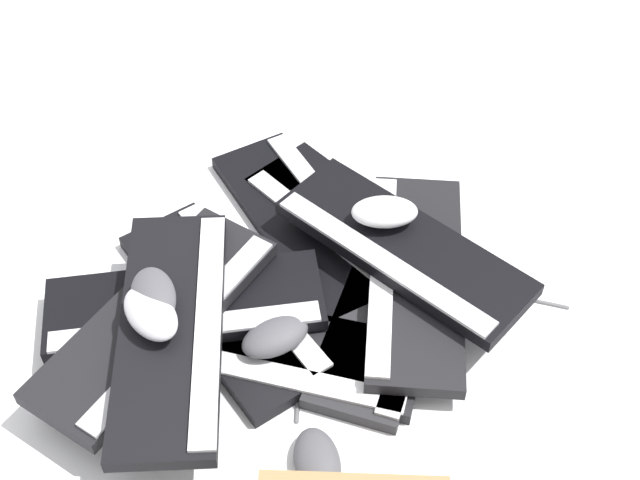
# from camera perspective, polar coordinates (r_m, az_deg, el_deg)

# --- Properties ---
(ground_plane) EXTENTS (3.20, 3.20, 0.00)m
(ground_plane) POSITION_cam_1_polar(r_m,az_deg,el_deg) (1.47, -1.29, -4.29)
(ground_plane) COLOR white
(keyboard_0) EXTENTS (0.45, 0.17, 0.03)m
(keyboard_0) POSITION_cam_1_polar(r_m,az_deg,el_deg) (1.58, -1.04, 1.16)
(keyboard_0) COLOR black
(keyboard_0) RESTS_ON ground
(keyboard_1) EXTENTS (0.45, 0.18, 0.03)m
(keyboard_1) POSITION_cam_1_polar(r_m,az_deg,el_deg) (1.47, -6.20, -4.06)
(keyboard_1) COLOR black
(keyboard_1) RESTS_ON ground
(keyboard_2) EXTENTS (0.42, 0.41, 0.03)m
(keyboard_2) POSITION_cam_1_polar(r_m,az_deg,el_deg) (1.41, -2.54, -7.10)
(keyboard_2) COLOR black
(keyboard_2) RESTS_ON ground
(keyboard_3) EXTENTS (0.40, 0.43, 0.03)m
(keyboard_3) POSITION_cam_1_polar(r_m,az_deg,el_deg) (1.46, 4.39, -4.22)
(keyboard_3) COLOR #232326
(keyboard_3) RESTS_ON ground
(keyboard_4) EXTENTS (0.46, 0.23, 0.03)m
(keyboard_4) POSITION_cam_1_polar(r_m,az_deg,el_deg) (1.57, 2.28, 0.78)
(keyboard_4) COLOR black
(keyboard_4) RESTS_ON ground
(keyboard_5) EXTENTS (0.44, 0.38, 0.03)m
(keyboard_5) POSITION_cam_1_polar(r_m,az_deg,el_deg) (1.47, 6.04, -2.38)
(keyboard_5) COLOR black
(keyboard_5) RESTS_ON keyboard_3
(keyboard_6) EXTENTS (0.31, 0.46, 0.03)m
(keyboard_6) POSITION_cam_1_polar(r_m,az_deg,el_deg) (1.44, -8.63, -4.16)
(keyboard_6) COLOR black
(keyboard_6) RESTS_ON keyboard_1
(keyboard_7) EXTENTS (0.32, 0.46, 0.03)m
(keyboard_7) POSITION_cam_1_polar(r_m,az_deg,el_deg) (1.39, -10.40, -5.00)
(keyboard_7) COLOR black
(keyboard_7) RESTS_ON keyboard_6
(keyboard_8) EXTENTS (0.46, 0.27, 0.03)m
(keyboard_8) POSITION_cam_1_polar(r_m,az_deg,el_deg) (1.47, 5.32, -0.50)
(keyboard_8) COLOR black
(keyboard_8) RESTS_ON keyboard_5
(keyboard_9) EXTENTS (0.46, 0.34, 0.03)m
(keyboard_9) POSITION_cam_1_polar(r_m,az_deg,el_deg) (1.34, -9.39, -5.70)
(keyboard_9) COLOR black
(keyboard_9) RESTS_ON keyboard_7
(mouse_0) EXTENTS (0.11, 0.13, 0.04)m
(mouse_0) POSITION_cam_1_polar(r_m,az_deg,el_deg) (1.47, 4.15, 1.81)
(mouse_0) COLOR silver
(mouse_0) RESTS_ON keyboard_8
(mouse_1) EXTENTS (0.07, 0.11, 0.04)m
(mouse_1) POSITION_cam_1_polar(r_m,az_deg,el_deg) (1.38, -2.89, -6.20)
(mouse_1) COLOR #4C4C51
(mouse_1) RESTS_ON keyboard_2
(mouse_2) EXTENTS (0.12, 0.09, 0.04)m
(mouse_2) POSITION_cam_1_polar(r_m,az_deg,el_deg) (1.33, -10.63, -3.56)
(mouse_2) COLOR #4C4C51
(mouse_2) RESTS_ON keyboard_9
(mouse_3) EXTENTS (0.13, 0.10, 0.04)m
(mouse_3) POSITION_cam_1_polar(r_m,az_deg,el_deg) (1.30, -0.19, -14.03)
(mouse_3) COLOR #4C4C51
(mouse_3) RESTS_ON ground
(mouse_4) EXTENTS (0.11, 0.07, 0.04)m
(mouse_4) POSITION_cam_1_polar(r_m,az_deg,el_deg) (1.31, -10.79, -4.63)
(mouse_4) COLOR #B7B7BC
(mouse_4) RESTS_ON keyboard_9
(mouse_5) EXTENTS (0.12, 0.13, 0.04)m
(mouse_5) POSITION_cam_1_polar(r_m,az_deg,el_deg) (1.53, 3.01, 0.99)
(mouse_5) COLOR black
(mouse_5) RESTS_ON keyboard_4
(cable_0) EXTENTS (0.27, 0.50, 0.01)m
(cable_0) POSITION_cam_1_polar(r_m,az_deg,el_deg) (1.48, 4.55, -4.02)
(cable_0) COLOR #59595B
(cable_0) RESTS_ON ground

